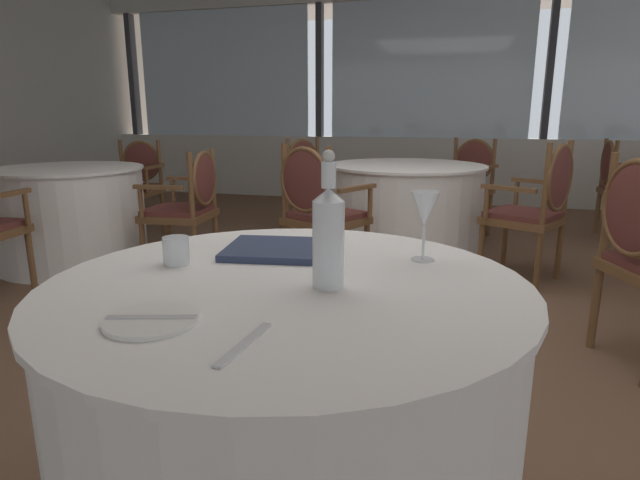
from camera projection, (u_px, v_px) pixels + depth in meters
ground_plane at (357, 335)px, 2.79m from camera, size 15.58×15.58×0.00m
window_wall_far at (426, 116)px, 6.74m from camera, size 9.22×0.14×2.81m
foreground_table at (289, 417)px, 1.37m from camera, size 1.19×1.19×0.76m
side_plate at (152, 320)px, 1.02m from camera, size 0.19×0.19×0.01m
butter_knife at (151, 317)px, 1.02m from camera, size 0.17×0.07×0.00m
dinner_fork at (244, 344)px, 0.92m from camera, size 0.03×0.19×0.00m
water_bottle at (328, 234)px, 1.20m from camera, size 0.07×0.07×0.32m
wine_glass at (425, 211)px, 1.42m from camera, size 0.08×0.08×0.19m
water_tumbler at (176, 250)px, 1.41m from camera, size 0.07×0.07×0.08m
menu_book at (274, 249)px, 1.53m from camera, size 0.30×0.29×0.02m
background_table_0 at (71, 216)px, 4.04m from camera, size 1.13×1.13×0.76m
dining_chair_0_0 at (189, 201)px, 3.83m from camera, size 0.50×0.56×0.91m
dining_chair_0_1 at (136, 180)px, 4.95m from camera, size 0.56×0.50×0.91m
background_table_1 at (405, 211)px, 4.27m from camera, size 1.26×1.26×0.76m
dining_chair_1_0 at (538, 202)px, 3.52m from camera, size 0.62×0.65×0.98m
dining_chair_1_1 at (467, 179)px, 4.99m from camera, size 0.65×0.62×0.93m
dining_chair_1_2 at (312, 180)px, 4.93m from camera, size 0.62×0.65×0.93m
dining_chair_1_3 at (318, 205)px, 3.47m from camera, size 0.65×0.62×0.96m
dining_chair_3_0 at (621, 181)px, 4.83m from camera, size 0.47×0.54×0.93m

